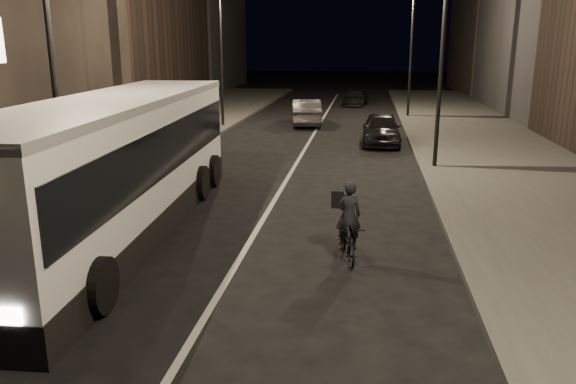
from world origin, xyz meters
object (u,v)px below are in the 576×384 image
(city_bus, at_px, (116,160))
(cyclist_on_bicycle, at_px, (348,234))
(streetlight_left_near, at_px, (58,25))
(car_near, at_px, (381,129))
(car_mid, at_px, (306,112))
(streetlight_left_far, at_px, (225,34))
(car_far, at_px, (356,98))
(streetlight_right_mid, at_px, (436,30))
(streetlight_right_far, at_px, (408,35))

(city_bus, distance_m, cyclist_on_bicycle, 6.37)
(streetlight_left_near, relative_size, car_near, 1.78)
(city_bus, height_order, car_mid, city_bus)
(streetlight_left_far, bearing_deg, car_far, 61.37)
(city_bus, xyz_separation_m, car_mid, (2.80, 20.64, -1.15))
(car_near, height_order, car_mid, car_mid)
(streetlight_left_far, xyz_separation_m, city_bus, (1.73, -18.87, -3.42))
(streetlight_left_far, bearing_deg, car_near, -26.31)
(streetlight_right_mid, bearing_deg, streetlight_right_far, 90.00)
(streetlight_left_far, xyz_separation_m, car_near, (8.93, -4.42, -4.59))
(car_mid, bearing_deg, streetlight_left_near, 69.12)
(cyclist_on_bicycle, bearing_deg, streetlight_left_near, 152.77)
(streetlight_left_near, bearing_deg, car_far, 76.90)
(streetlight_right_far, height_order, cyclist_on_bicycle, streetlight_right_far)
(streetlight_right_mid, height_order, city_bus, streetlight_right_mid)
(streetlight_right_far, distance_m, cyclist_on_bicycle, 26.70)
(streetlight_right_mid, distance_m, car_near, 7.43)
(streetlight_right_mid, relative_size, car_far, 1.98)
(city_bus, distance_m, car_mid, 20.86)
(streetlight_left_near, distance_m, car_far, 32.57)
(cyclist_on_bicycle, bearing_deg, city_bus, 156.28)
(streetlight_left_near, height_order, car_near, streetlight_left_near)
(car_mid, xyz_separation_m, car_far, (2.77, 11.61, -0.19))
(car_near, distance_m, car_mid, 7.59)
(car_mid, bearing_deg, car_far, -111.39)
(streetlight_right_far, xyz_separation_m, streetlight_left_far, (-10.66, -6.00, 0.00))
(cyclist_on_bicycle, relative_size, car_far, 0.47)
(streetlight_right_mid, xyz_separation_m, car_far, (-3.36, 23.38, -4.77))
(streetlight_right_mid, distance_m, city_bus, 13.04)
(streetlight_right_mid, height_order, car_near, streetlight_right_mid)
(city_bus, bearing_deg, streetlight_left_near, 150.60)
(cyclist_on_bicycle, xyz_separation_m, car_far, (-0.54, 33.51, -0.05))
(streetlight_right_mid, relative_size, streetlight_right_far, 1.00)
(streetlight_right_far, bearing_deg, streetlight_right_mid, -90.00)
(streetlight_left_far, xyz_separation_m, cyclist_on_bicycle, (7.84, -20.13, -4.71))
(car_far, bearing_deg, streetlight_left_far, -111.22)
(streetlight_left_far, height_order, car_far, streetlight_left_far)
(city_bus, relative_size, car_near, 2.93)
(streetlight_right_mid, height_order, streetlight_left_far, same)
(car_near, bearing_deg, city_bus, -116.50)
(streetlight_left_near, xyz_separation_m, cyclist_on_bicycle, (7.84, -2.13, -4.71))
(streetlight_left_far, bearing_deg, streetlight_right_mid, -43.16)
(streetlight_right_mid, relative_size, car_mid, 1.70)
(cyclist_on_bicycle, distance_m, car_mid, 22.15)
(streetlight_right_mid, bearing_deg, streetlight_left_near, -143.12)
(streetlight_right_mid, relative_size, car_near, 1.78)
(streetlight_right_far, distance_m, streetlight_left_far, 12.24)
(cyclist_on_bicycle, distance_m, car_near, 15.75)
(streetlight_right_far, bearing_deg, car_near, -99.44)
(streetlight_left_far, distance_m, car_mid, 6.68)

